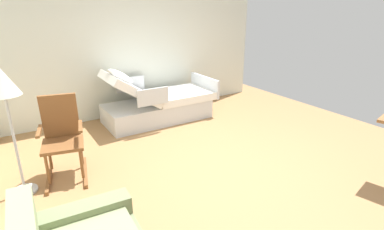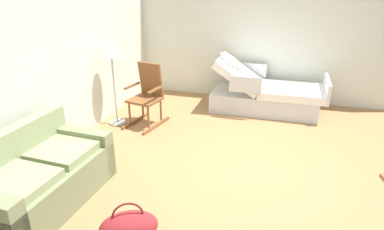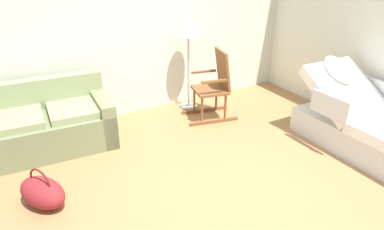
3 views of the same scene
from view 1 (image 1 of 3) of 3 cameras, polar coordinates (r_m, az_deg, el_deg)
name	(u,v)px [view 1 (image 1 of 3)]	position (r m, az deg, el deg)	size (l,w,h in m)	color
ground_plane	(216,163)	(4.36, 4.51, -8.77)	(6.53, 6.53, 0.00)	#9E7247
side_wall	(137,44)	(6.19, -10.18, 12.79)	(0.10, 5.42, 2.70)	silver
hospital_bed	(158,104)	(5.82, -6.38, 2.03)	(1.05, 2.06, 1.11)	silver
rocking_chair	(62,138)	(4.19, -22.78, -3.96)	(0.84, 0.63, 1.05)	brown
floor_lamp	(4,91)	(3.77, -31.41, 3.82)	(0.34, 0.34, 1.48)	#B2B5BA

